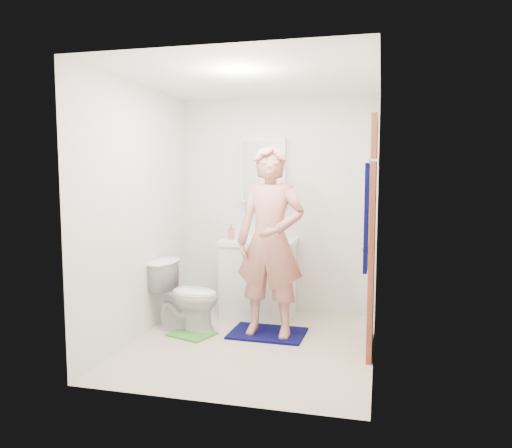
% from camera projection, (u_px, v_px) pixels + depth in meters
% --- Properties ---
extents(floor, '(2.20, 2.40, 0.02)m').
position_uv_depth(floor, '(251.00, 345.00, 4.61)').
color(floor, beige).
rests_on(floor, ground).
extents(ceiling, '(2.20, 2.40, 0.02)m').
position_uv_depth(ceiling, '(251.00, 77.00, 4.35)').
color(ceiling, white).
rests_on(ceiling, ground).
extents(wall_back, '(2.20, 0.02, 2.40)m').
position_uv_depth(wall_back, '(278.00, 206.00, 5.65)').
color(wall_back, silver).
rests_on(wall_back, ground).
extents(wall_front, '(2.20, 0.02, 2.40)m').
position_uv_depth(wall_front, '(205.00, 230.00, 3.31)').
color(wall_front, silver).
rests_on(wall_front, ground).
extents(wall_left, '(0.02, 2.40, 2.40)m').
position_uv_depth(wall_left, '(138.00, 212.00, 4.75)').
color(wall_left, silver).
rests_on(wall_left, ground).
extents(wall_right, '(0.02, 2.40, 2.40)m').
position_uv_depth(wall_right, '(378.00, 218.00, 4.21)').
color(wall_right, silver).
rests_on(wall_right, ground).
extents(vanity_cabinet, '(0.75, 0.55, 0.80)m').
position_uv_depth(vanity_cabinet, '(259.00, 280.00, 5.48)').
color(vanity_cabinet, white).
rests_on(vanity_cabinet, floor).
extents(countertop, '(0.79, 0.59, 0.05)m').
position_uv_depth(countertop, '(259.00, 242.00, 5.44)').
color(countertop, white).
rests_on(countertop, vanity_cabinet).
extents(sink_basin, '(0.40, 0.40, 0.03)m').
position_uv_depth(sink_basin, '(259.00, 240.00, 5.44)').
color(sink_basin, white).
rests_on(sink_basin, countertop).
extents(faucet, '(0.03, 0.03, 0.12)m').
position_uv_depth(faucet, '(263.00, 232.00, 5.60)').
color(faucet, silver).
rests_on(faucet, countertop).
extents(medicine_cabinet, '(0.50, 0.12, 0.70)m').
position_uv_depth(medicine_cabinet, '(264.00, 170.00, 5.57)').
color(medicine_cabinet, white).
rests_on(medicine_cabinet, wall_back).
extents(mirror_panel, '(0.46, 0.01, 0.66)m').
position_uv_depth(mirror_panel, '(262.00, 170.00, 5.51)').
color(mirror_panel, white).
rests_on(mirror_panel, wall_back).
extents(door, '(0.05, 0.80, 2.05)m').
position_uv_depth(door, '(372.00, 236.00, 4.39)').
color(door, '#9A452A').
rests_on(door, ground).
extents(door_knob, '(0.07, 0.07, 0.07)m').
position_uv_depth(door_knob, '(366.00, 250.00, 4.10)').
color(door_knob, gold).
rests_on(door_knob, door).
extents(towel, '(0.03, 0.24, 0.80)m').
position_uv_depth(towel, '(366.00, 218.00, 3.68)').
color(towel, '#06073E').
rests_on(towel, wall_right).
extents(towel_hook, '(0.06, 0.02, 0.02)m').
position_uv_depth(towel_hook, '(373.00, 160.00, 3.62)').
color(towel_hook, silver).
rests_on(towel_hook, wall_right).
extents(toilet, '(0.74, 0.50, 0.70)m').
position_uv_depth(toilet, '(186.00, 295.00, 5.00)').
color(toilet, white).
rests_on(toilet, floor).
extents(bath_mat, '(0.74, 0.54, 0.02)m').
position_uv_depth(bath_mat, '(267.00, 333.00, 4.88)').
color(bath_mat, '#06073E').
rests_on(bath_mat, floor).
extents(green_rug, '(0.49, 0.45, 0.02)m').
position_uv_depth(green_rug, '(192.00, 334.00, 4.87)').
color(green_rug, green).
rests_on(green_rug, floor).
extents(soap_dispenser, '(0.09, 0.09, 0.17)m').
position_uv_depth(soap_dispenser, '(231.00, 231.00, 5.46)').
color(soap_dispenser, '#CA5E6A').
rests_on(soap_dispenser, countertop).
extents(toothbrush_cup, '(0.13, 0.13, 0.09)m').
position_uv_depth(toothbrush_cup, '(278.00, 235.00, 5.45)').
color(toothbrush_cup, '#61469A').
rests_on(toothbrush_cup, countertop).
extents(man, '(0.69, 0.48, 1.81)m').
position_uv_depth(man, '(270.00, 242.00, 4.73)').
color(man, tan).
rests_on(man, bath_mat).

